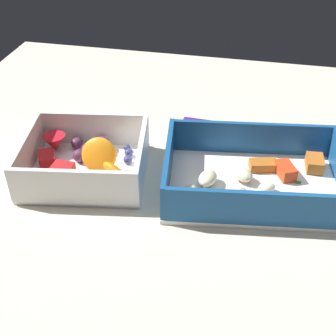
# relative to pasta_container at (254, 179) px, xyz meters

# --- Properties ---
(table_surface) EXTENTS (0.80, 0.80, 0.02)m
(table_surface) POSITION_rel_pasta_container_xyz_m (-0.09, -0.01, -0.03)
(table_surface) COLOR beige
(table_surface) RESTS_ON ground
(pasta_container) EXTENTS (0.23, 0.17, 0.05)m
(pasta_container) POSITION_rel_pasta_container_xyz_m (0.00, 0.00, 0.00)
(pasta_container) COLOR white
(pasta_container) RESTS_ON table_surface
(fruit_bowl) EXTENTS (0.17, 0.15, 0.05)m
(fruit_bowl) POSITION_rel_pasta_container_xyz_m (-0.21, -0.01, 0.00)
(fruit_bowl) COLOR white
(fruit_bowl) RESTS_ON table_surface
(candy_bar) EXTENTS (0.07, 0.03, 0.01)m
(candy_bar) POSITION_rel_pasta_container_xyz_m (-0.08, 0.12, -0.01)
(candy_bar) COLOR #51197A
(candy_bar) RESTS_ON table_surface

